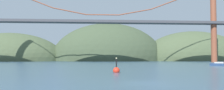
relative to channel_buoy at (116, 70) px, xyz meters
name	(u,v)px	position (x,y,z in m)	size (l,w,h in m)	color
ground_plane	(142,83)	(0.87, -16.61, -0.37)	(360.00, 360.00, 0.00)	#385670
headland_left	(10,61)	(-54.13, 118.39, -0.37)	(66.75, 44.00, 34.30)	#4C5B3D
headland_center	(108,61)	(5.87, 118.39, -0.37)	(70.80, 44.00, 47.08)	#425138
headland_right	(193,61)	(60.87, 118.39, -0.37)	(67.51, 44.00, 37.92)	#4C5B3D
suspension_bridge	(103,21)	(0.87, 78.39, 19.21)	(144.49, 6.00, 40.36)	brown
channel_buoy	(116,70)	(0.00, 0.00, 0.00)	(1.10, 1.10, 2.64)	red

